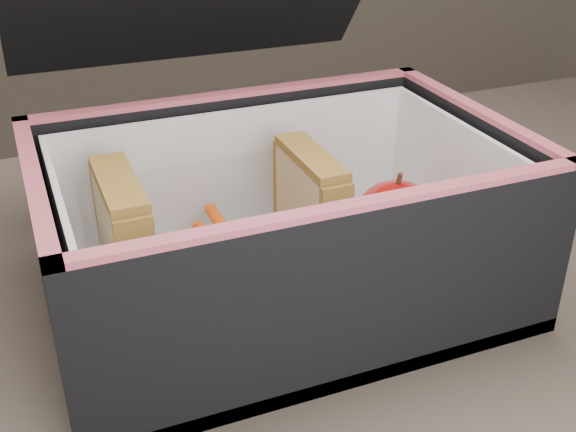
% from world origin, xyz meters
% --- Properties ---
extents(kitchen_table, '(1.20, 0.80, 0.75)m').
position_xyz_m(kitchen_table, '(0.00, 0.00, 0.66)').
color(kitchen_table, brown).
rests_on(kitchen_table, ground).
extents(lunch_bag, '(0.33, 0.36, 0.30)m').
position_xyz_m(lunch_bag, '(-0.02, 0.04, 0.82)').
color(lunch_bag, black).
rests_on(lunch_bag, kitchen_table).
extents(plastic_tub, '(0.18, 0.13, 0.07)m').
position_xyz_m(plastic_tub, '(-0.07, 0.05, 0.80)').
color(plastic_tub, white).
rests_on(plastic_tub, lunch_bag).
extents(sandwich_left, '(0.02, 0.09, 0.10)m').
position_xyz_m(sandwich_left, '(-0.13, 0.05, 0.82)').
color(sandwich_left, tan).
rests_on(sandwich_left, plastic_tub).
extents(sandwich_right, '(0.02, 0.08, 0.09)m').
position_xyz_m(sandwich_right, '(0.00, 0.05, 0.82)').
color(sandwich_right, tan).
rests_on(sandwich_right, plastic_tub).
extents(carrot_sticks, '(0.05, 0.12, 0.03)m').
position_xyz_m(carrot_sticks, '(-0.06, 0.06, 0.79)').
color(carrot_sticks, '#E54504').
rests_on(carrot_sticks, plastic_tub).
extents(paper_napkin, '(0.08, 0.08, 0.01)m').
position_xyz_m(paper_napkin, '(0.07, 0.04, 0.77)').
color(paper_napkin, white).
rests_on(paper_napkin, lunch_bag).
extents(red_apple, '(0.07, 0.07, 0.07)m').
position_xyz_m(red_apple, '(0.07, 0.03, 0.80)').
color(red_apple, maroon).
rests_on(red_apple, paper_napkin).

